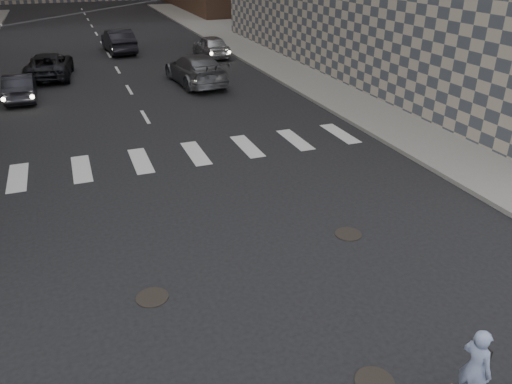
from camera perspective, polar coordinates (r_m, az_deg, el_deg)
ground at (r=10.67m, az=0.31°, el=-13.35°), size 160.00×160.00×0.00m
sidewalk_right at (r=33.40m, az=11.57°, el=14.16°), size 13.00×80.00×0.15m
manhole_a at (r=9.50m, az=13.41°, el=-20.34°), size 0.70×0.70×0.02m
manhole_b at (r=11.21m, az=-11.77°, el=-11.70°), size 0.70×0.70×0.02m
manhole_c at (r=13.38m, az=10.50°, el=-4.75°), size 0.70×0.70×0.02m
skateboarder at (r=9.02m, az=23.81°, el=-17.97°), size 0.43×0.82×1.60m
traffic_car_a at (r=27.42m, az=-25.37°, el=10.82°), size 1.40×3.92×1.29m
traffic_car_b at (r=28.08m, az=-6.93°, el=13.75°), size 2.67×5.66×1.60m
traffic_car_c at (r=31.60m, az=-22.55°, el=13.22°), size 2.84×5.27×1.41m
traffic_car_d at (r=35.38m, az=-5.19°, el=16.30°), size 1.82×4.30×1.45m
traffic_car_e at (r=37.95m, az=-15.45°, el=16.29°), size 2.04×4.97×1.60m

